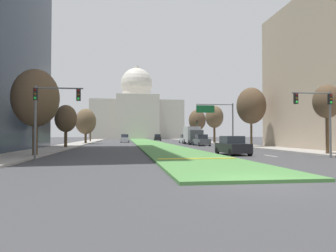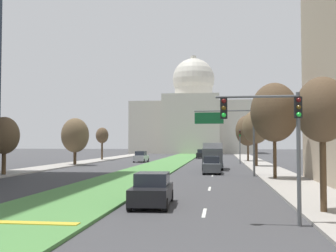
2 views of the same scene
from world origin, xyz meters
name	(u,v)px [view 1 (image 1 of 2)]	position (x,y,z in m)	size (l,w,h in m)	color
ground_plane	(147,142)	(0.00, 60.09, 0.00)	(264.40, 264.40, 0.00)	#3D3D3F
grass_median	(149,143)	(0.00, 54.08, 0.07)	(6.04, 108.16, 0.14)	#4C8442
median_curb_nose	(197,158)	(0.00, 10.19, 0.16)	(5.44, 0.50, 0.04)	gold
lane_dashes_right	(196,145)	(7.29, 41.93, 0.00)	(0.16, 61.10, 0.01)	silver
sidewalk_left	(77,144)	(-13.56, 48.07, 0.07)	(4.00, 108.16, 0.15)	#9E9991
sidewalk_right	(221,143)	(13.56, 48.07, 0.07)	(4.00, 108.16, 0.15)	#9E9991
capitol_building	(137,114)	(0.00, 119.32, 10.27)	(36.35, 25.54, 30.23)	beige
traffic_light_near_left	(48,106)	(-10.22, 11.64, 3.80)	(3.34, 0.35, 5.20)	#515456
traffic_light_near_right	(320,109)	(10.22, 11.66, 3.80)	(3.34, 0.35, 5.20)	#515456
traffic_light_far_right	(197,128)	(11.06, 57.65, 3.31)	(0.28, 0.35, 5.20)	#515456
overhead_guide_sign	(219,115)	(9.08, 34.70, 4.66)	(5.79, 0.20, 6.50)	#515456
street_tree_left_near	(36,98)	(-12.17, 15.77, 4.77)	(3.76, 3.76, 7.15)	#4C3823
street_tree_right_near	(327,102)	(12.60, 14.29, 4.67)	(2.37, 2.37, 6.20)	#4C3823
street_tree_left_mid	(66,119)	(-12.67, 32.09, 3.88)	(2.88, 2.88, 5.72)	#4C3823
street_tree_right_mid	(251,106)	(12.73, 31.22, 5.84)	(4.10, 4.10, 8.42)	#4C3823
street_tree_left_far	(86,122)	(-12.26, 50.22, 4.24)	(3.89, 3.89, 6.69)	#4C3823
street_tree_right_far	(214,117)	(12.76, 49.70, 5.26)	(3.56, 3.56, 7.52)	#4C3823
street_tree_left_distant	(90,123)	(-13.06, 66.11, 4.44)	(2.27, 2.27, 5.94)	#4C3823
street_tree_right_distant	(197,120)	(12.73, 64.45, 5.25)	(4.15, 4.15, 7.85)	#4C3823
sedan_lead_stopped	(232,146)	(4.56, 15.92, 0.79)	(2.09, 4.36, 1.68)	black
sedan_midblock	(201,140)	(7.16, 37.83, 0.84)	(1.95, 4.55, 1.80)	#4C5156
sedan_distant	(186,139)	(7.23, 51.29, 0.84)	(1.98, 4.45, 1.80)	#BCBCC1
sedan_far_horizon	(125,139)	(-4.86, 60.86, 0.85)	(1.95, 4.27, 1.82)	#BCBCC1
sedan_very_far	(157,138)	(4.36, 78.19, 0.86)	(2.15, 4.64, 1.85)	black
box_truck_delivery	(193,135)	(7.19, 44.39, 1.68)	(2.40, 6.40, 3.20)	#4C5156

